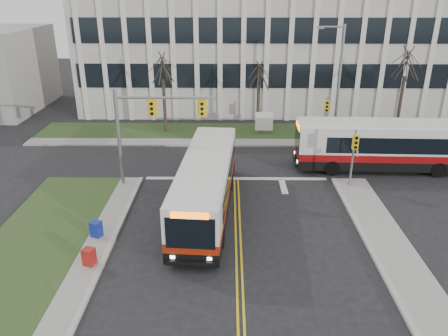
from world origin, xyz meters
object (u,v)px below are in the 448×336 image
(streetlight, at_px, (337,77))
(newspaper_box_blue, at_px, (96,230))
(bus_main, at_px, (206,186))
(bus_cross, at_px, (388,147))
(directory_sign, at_px, (264,122))
(newspaper_box_red, at_px, (89,258))

(streetlight, xyz_separation_m, newspaper_box_blue, (-15.20, -15.51, -4.72))
(bus_main, bearing_deg, bus_cross, 31.19)
(directory_sign, bearing_deg, newspaper_box_blue, -119.90)
(streetlight, bearing_deg, newspaper_box_blue, -134.42)
(directory_sign, height_order, bus_cross, bus_cross)
(bus_cross, height_order, newspaper_box_blue, bus_cross)
(directory_sign, xyz_separation_m, newspaper_box_blue, (-9.67, -16.81, -0.70))
(bus_main, relative_size, newspaper_box_blue, 12.27)
(bus_main, xyz_separation_m, newspaper_box_red, (-5.06, -5.47, -1.08))
(bus_cross, distance_m, newspaper_box_blue, 19.94)
(newspaper_box_blue, bearing_deg, newspaper_box_red, -59.70)
(streetlight, height_order, bus_cross, streetlight)
(bus_cross, distance_m, newspaper_box_red, 20.88)
(directory_sign, relative_size, bus_main, 0.17)
(directory_sign, distance_m, newspaper_box_blue, 19.40)
(streetlight, height_order, newspaper_box_blue, streetlight)
(streetlight, xyz_separation_m, newspaper_box_red, (-14.83, -17.94, -4.72))
(bus_main, distance_m, newspaper_box_red, 7.53)
(bus_main, height_order, bus_cross, bus_cross)
(newspaper_box_blue, relative_size, newspaper_box_red, 1.00)
(streetlight, relative_size, directory_sign, 4.60)
(bus_main, relative_size, newspaper_box_red, 12.27)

